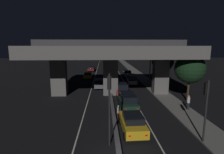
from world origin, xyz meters
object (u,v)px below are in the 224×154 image
object	(u,v)px
traffic_light_right_of_median	(206,101)
car_grey_lead_oncoming	(99,83)
car_white_fifth	(127,73)
traffic_light_left_of_median	(109,97)
car_taxi_yellow_lead	(133,122)
car_dark_red_third_oncoming	(92,69)
motorcycle_red_filtering_near	(119,113)
car_dark_green_second	(128,101)
car_taxi_yellow_second_oncoming	(88,76)
car_white_fourth	(132,79)
car_black_third	(122,88)
street_lamp	(148,62)
motorcycle_black_filtering_mid	(117,96)
pedestrian_on_sidewalk	(188,102)

from	to	relation	value
traffic_light_right_of_median	car_grey_lead_oncoming	size ratio (longest dim) A/B	1.10
car_grey_lead_oncoming	car_white_fifth	bearing A→B (deg)	149.01
traffic_light_left_of_median	traffic_light_right_of_median	xyz separation A→B (m)	(7.18, 0.01, -0.35)
car_taxi_yellow_lead	car_dark_red_third_oncoming	bearing A→B (deg)	7.17
car_white_fifth	motorcycle_red_filtering_near	xyz separation A→B (m)	(-4.27, -25.34, -0.10)
car_dark_green_second	car_taxi_yellow_second_oncoming	distance (m)	20.49
car_dark_green_second	car_grey_lead_oncoming	xyz separation A→B (m)	(-3.69, 10.58, -0.13)
car_white_fourth	car_grey_lead_oncoming	size ratio (longest dim) A/B	0.97
car_dark_green_second	motorcycle_red_filtering_near	distance (m)	3.53
car_black_third	car_grey_lead_oncoming	distance (m)	5.41
street_lamp	car_white_fourth	xyz separation A→B (m)	(-2.50, 2.48, -3.58)
car_taxi_yellow_lead	car_black_third	distance (m)	12.36
car_white_fifth	motorcycle_black_filtering_mid	xyz separation A→B (m)	(-3.91, -18.93, -0.10)
traffic_light_left_of_median	car_black_third	distance (m)	14.85
car_white_fifth	pedestrian_on_sidewalk	size ratio (longest dim) A/B	2.80
motorcycle_red_filtering_near	motorcycle_black_filtering_mid	size ratio (longest dim) A/B	0.90
car_dark_green_second	traffic_light_left_of_median	bearing A→B (deg)	159.74
traffic_light_right_of_median	car_white_fourth	distance (m)	21.67
traffic_light_left_of_median	car_grey_lead_oncoming	bearing A→B (deg)	93.78
street_lamp	car_dark_red_third_oncoming	xyz separation A→B (m)	(-11.65, 20.69, -3.80)
car_white_fourth	traffic_light_left_of_median	bearing A→B (deg)	169.15
car_black_third	car_dark_red_third_oncoming	size ratio (longest dim) A/B	1.08
traffic_light_right_of_median	car_white_fifth	distance (m)	30.10
traffic_light_right_of_median	car_black_third	distance (m)	15.35
car_white_fifth	car_grey_lead_oncoming	xyz separation A→B (m)	(-6.56, -11.53, 0.07)
car_dark_green_second	car_white_fifth	xyz separation A→B (m)	(2.87, 22.11, -0.20)
car_black_third	car_white_fourth	bearing A→B (deg)	-22.78
car_dark_green_second	car_white_fourth	bearing A→B (deg)	-13.41
car_taxi_yellow_lead	car_taxi_yellow_second_oncoming	size ratio (longest dim) A/B	1.10
traffic_light_left_of_median	car_white_fourth	bearing A→B (deg)	76.75
traffic_light_left_of_median	motorcycle_red_filtering_near	size ratio (longest dim) A/B	3.02
street_lamp	car_black_third	size ratio (longest dim) A/B	1.57
car_dark_green_second	car_white_fifth	bearing A→B (deg)	-10.11
car_white_fourth	pedestrian_on_sidewalk	bearing A→B (deg)	-161.56
car_taxi_yellow_lead	car_white_fifth	size ratio (longest dim) A/B	0.94
car_black_third	car_white_fifth	size ratio (longest dim) A/B	1.02
car_white_fourth	motorcycle_red_filtering_near	xyz separation A→B (m)	(-3.97, -16.85, -0.31)
car_white_fifth	traffic_light_left_of_median	bearing A→B (deg)	171.41
car_white_fifth	car_black_third	bearing A→B (deg)	170.80
car_black_third	motorcycle_black_filtering_mid	bearing A→B (deg)	161.93
traffic_light_left_of_median	car_black_third	bearing A→B (deg)	80.53
car_taxi_yellow_second_oncoming	street_lamp	bearing A→B (deg)	51.69
car_black_third	car_grey_lead_oncoming	size ratio (longest dim) A/B	1.06
car_dark_green_second	motorcycle_black_filtering_mid	distance (m)	3.36
car_grey_lead_oncoming	traffic_light_left_of_median	bearing A→B (deg)	2.43
car_white_fourth	car_dark_red_third_oncoming	xyz separation A→B (m)	(-9.15, 18.21, -0.22)
street_lamp	car_taxi_yellow_second_oncoming	world-z (taller)	street_lamp
car_taxi_yellow_lead	car_dark_red_third_oncoming	distance (m)	38.13
motorcycle_black_filtering_mid	pedestrian_on_sidewalk	world-z (taller)	pedestrian_on_sidewalk
traffic_light_right_of_median	car_black_third	bearing A→B (deg)	108.43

